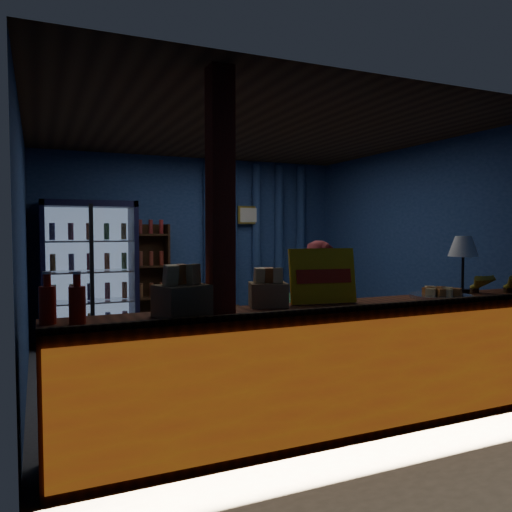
# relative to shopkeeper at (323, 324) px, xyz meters

# --- Properties ---
(ground) EXTENTS (4.60, 4.60, 0.00)m
(ground) POSITION_rel_shopkeeper_xyz_m (-0.04, 1.44, -0.71)
(ground) COLOR #515154
(ground) RESTS_ON ground
(room_walls) EXTENTS (4.60, 4.60, 4.60)m
(room_walls) POSITION_rel_shopkeeper_xyz_m (-0.04, 1.44, 0.86)
(room_walls) COLOR navy
(room_walls) RESTS_ON ground
(counter) EXTENTS (4.40, 0.57, 0.99)m
(counter) POSITION_rel_shopkeeper_xyz_m (-0.04, -0.47, -0.24)
(counter) COLOR brown
(counter) RESTS_ON ground
(support_post) EXTENTS (0.16, 0.16, 2.60)m
(support_post) POSITION_rel_shopkeeper_xyz_m (-1.09, -0.46, 0.59)
(support_post) COLOR maroon
(support_post) RESTS_ON ground
(beverage_cooler) EXTENTS (1.20, 0.62, 1.90)m
(beverage_cooler) POSITION_rel_shopkeeper_xyz_m (-1.59, 3.35, 0.22)
(beverage_cooler) COLOR black
(beverage_cooler) RESTS_ON ground
(bottle_shelf) EXTENTS (0.50, 0.28, 1.60)m
(bottle_shelf) POSITION_rel_shopkeeper_xyz_m (-0.74, 3.50, 0.08)
(bottle_shelf) COLOR #3A2512
(bottle_shelf) RESTS_ON ground
(curtain_folds) EXTENTS (1.74, 0.14, 2.50)m
(curtain_folds) POSITION_rel_shopkeeper_xyz_m (0.96, 3.58, 0.59)
(curtain_folds) COLOR navy
(curtain_folds) RESTS_ON room_walls
(framed_picture) EXTENTS (0.36, 0.04, 0.28)m
(framed_picture) POSITION_rel_shopkeeper_xyz_m (0.81, 3.53, 1.04)
(framed_picture) COLOR gold
(framed_picture) RESTS_ON room_walls
(shopkeeper) EXTENTS (0.54, 0.37, 1.43)m
(shopkeeper) POSITION_rel_shopkeeper_xyz_m (0.00, 0.00, 0.00)
(shopkeeper) COLOR maroon
(shopkeeper) RESTS_ON ground
(green_chair) EXTENTS (0.83, 0.84, 0.56)m
(green_chair) POSITION_rel_shopkeeper_xyz_m (1.23, 2.83, -0.43)
(green_chair) COLOR #5AB470
(green_chair) RESTS_ON ground
(side_table) EXTENTS (0.53, 0.41, 0.53)m
(side_table) POSITION_rel_shopkeeper_xyz_m (0.16, 2.87, -0.49)
(side_table) COLOR #3A2512
(side_table) RESTS_ON ground
(yellow_sign) EXTENTS (0.54, 0.18, 0.43)m
(yellow_sign) POSITION_rel_shopkeeper_xyz_m (-0.21, -0.33, 0.45)
(yellow_sign) COLOR #DBA90B
(yellow_sign) RESTS_ON counter
(soda_bottles) EXTENTS (0.26, 0.18, 0.32)m
(soda_bottles) POSITION_rel_shopkeeper_xyz_m (-2.09, -0.43, 0.36)
(soda_bottles) COLOR red
(soda_bottles) RESTS_ON counter
(snack_box_left) EXTENTS (0.39, 0.35, 0.34)m
(snack_box_left) POSITION_rel_shopkeeper_xyz_m (-1.35, -0.46, 0.36)
(snack_box_left) COLOR olive
(snack_box_left) RESTS_ON counter
(snack_box_centre) EXTENTS (0.32, 0.29, 0.29)m
(snack_box_centre) POSITION_rel_shopkeeper_xyz_m (-0.65, -0.29, 0.34)
(snack_box_centre) COLOR olive
(snack_box_centre) RESTS_ON counter
(pastry_tray) EXTENTS (0.51, 0.51, 0.08)m
(pastry_tray) POSITION_rel_shopkeeper_xyz_m (0.87, -0.45, 0.26)
(pastry_tray) COLOR silver
(pastry_tray) RESTS_ON counter
(banana_bunches) EXTENTS (0.88, 0.32, 0.19)m
(banana_bunches) POSITION_rel_shopkeeper_xyz_m (1.69, -0.41, 0.33)
(banana_bunches) COLOR yellow
(banana_bunches) RESTS_ON counter
(table_lamp) EXTENTS (0.26, 0.26, 0.51)m
(table_lamp) POSITION_rel_shopkeeper_xyz_m (1.26, -0.32, 0.64)
(table_lamp) COLOR black
(table_lamp) RESTS_ON counter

